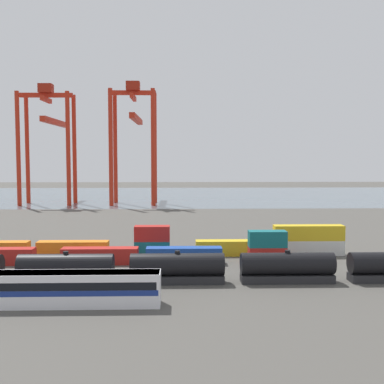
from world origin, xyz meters
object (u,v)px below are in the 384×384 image
Objects in this scene: gantry_crane_west at (49,132)px; freight_tank_row at (177,268)px; shipping_container_3 at (184,255)px; shipping_container_4 at (267,255)px; gantry_crane_central at (134,130)px.

freight_tank_row is at bearing -66.98° from gantry_crane_west.
gantry_crane_west is at bearing 115.89° from shipping_container_3.
freight_tank_row is at bearing -140.74° from shipping_container_4.
gantry_crane_west is (-61.91, 99.97, 25.04)m from shipping_container_4.
gantry_crane_west is 31.21m from gantry_crane_central.
freight_tank_row is at bearing -94.96° from shipping_container_3.
shipping_container_3 is at bearing 180.00° from shipping_container_4.
shipping_container_3 is at bearing -80.19° from gantry_crane_central.
freight_tank_row is 11.97× the size of shipping_container_4.
gantry_crane_west is at bearing 121.77° from shipping_container_4.
shipping_container_3 is 0.27× the size of gantry_crane_central.
shipping_container_4 is 0.14× the size of gantry_crane_west.
shipping_container_3 is 2.00× the size of shipping_container_4.
gantry_crane_west reaches higher than shipping_container_4.
freight_tank_row reaches higher than shipping_container_4.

